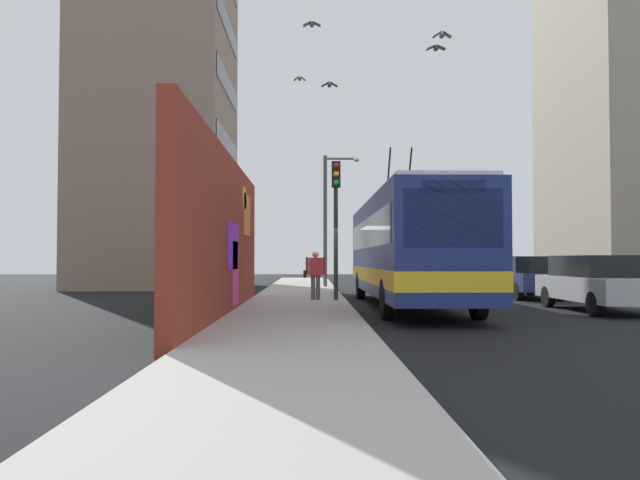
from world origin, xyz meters
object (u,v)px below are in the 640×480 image
Objects in this scene: parked_car_navy at (524,276)px; pedestrian_midblock at (315,271)px; city_bus at (407,246)px; parked_car_silver at (599,282)px; parked_car_white at (480,272)px; traffic_light at (336,207)px; street_lamp at (329,211)px; parked_car_black at (450,270)px.

pedestrian_midblock reaches higher than parked_car_navy.
parked_car_silver is at bearing -106.54° from city_bus.
parked_car_white is 1.09× the size of traffic_light.
city_bus is at bearing 131.27° from parked_car_navy.
pedestrian_midblock is (2.89, 8.02, 0.24)m from parked_car_silver.
parked_car_silver is 0.75× the size of street_lamp.
street_lamp is at bearing 29.78° from parked_car_silver.
city_bus reaches higher than parked_car_silver.
street_lamp reaches higher than parked_car_silver.
city_bus is 11.94m from parked_car_white.
parked_car_navy is 1.04× the size of traffic_light.
parked_car_navy is at bearing 180.00° from parked_car_black.
parked_car_white is 3.08× the size of pedestrian_midblock.
city_bus is 5.52m from parked_car_silver.
pedestrian_midblock reaches higher than parked_car_silver.
parked_car_silver is 0.99× the size of parked_car_black.
traffic_light is at bearing 142.85° from parked_car_white.
traffic_light reaches higher than parked_car_silver.
city_bus reaches higher than parked_car_white.
parked_car_navy is at bearing -68.13° from pedestrian_midblock.
parked_car_white is at bearing 0.00° from parked_car_navy.
parked_car_silver is 8.12m from traffic_light.
parked_car_navy is at bearing -64.15° from traffic_light.
parked_car_navy and parked_car_white have the same top height.
city_bus reaches higher than parked_car_black.
pedestrian_midblock is at bearing 62.74° from traffic_light.
city_bus reaches higher than pedestrian_midblock.
parked_car_silver is at bearing -109.83° from pedestrian_midblock.
city_bus is 2.51× the size of parked_car_white.
parked_car_navy is at bearing -48.73° from city_bus.
city_bus reaches higher than traffic_light.
street_lamp is at bearing -4.49° from pedestrian_midblock.
street_lamp reaches higher than city_bus.
city_bus is 7.74× the size of pedestrian_midblock.
traffic_light is at bearing 155.43° from parked_car_black.
city_bus is 2.64× the size of parked_car_navy.
parked_car_white is 12.39m from traffic_light.
traffic_light is (-16.07, 7.35, 2.33)m from parked_car_black.
traffic_light is at bearing 179.42° from street_lamp.
parked_car_black is 3.03× the size of pedestrian_midblock.
traffic_light is 0.71× the size of street_lamp.
street_lamp is (12.67, 7.25, 2.99)m from parked_car_silver.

